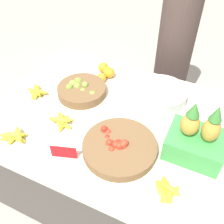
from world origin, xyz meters
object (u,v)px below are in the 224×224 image
at_px(price_sign, 64,152).
at_px(vendor_person, 174,50).
at_px(metal_bowl, 161,95).
at_px(produce_crate, 196,140).
at_px(tomato_basket, 120,147).
at_px(lime_bowl, 82,90).

relative_size(price_sign, vendor_person, 0.09).
distance_m(metal_bowl, produce_crate, 0.48).
bearing_deg(price_sign, produce_crate, 9.75).
relative_size(price_sign, produce_crate, 0.37).
relative_size(metal_bowl, price_sign, 2.46).
distance_m(produce_crate, vendor_person, 1.12).
distance_m(metal_bowl, vendor_person, 0.69).
bearing_deg(tomato_basket, metal_bowl, 81.61).
relative_size(produce_crate, vendor_person, 0.24).
distance_m(tomato_basket, produce_crate, 0.42).
relative_size(lime_bowl, price_sign, 2.43).
bearing_deg(metal_bowl, vendor_person, 97.27).
height_order(price_sign, vendor_person, vendor_person).
xyz_separation_m(lime_bowl, produce_crate, (0.83, -0.19, 0.08)).
xyz_separation_m(lime_bowl, vendor_person, (0.44, 0.85, -0.02)).
distance_m(lime_bowl, vendor_person, 0.96).
relative_size(lime_bowl, metal_bowl, 0.99).
bearing_deg(lime_bowl, produce_crate, -12.84).
bearing_deg(lime_bowl, metal_bowl, 18.09).
xyz_separation_m(price_sign, produce_crate, (0.64, 0.34, 0.07)).
bearing_deg(produce_crate, metal_bowl, 130.10).
bearing_deg(metal_bowl, produce_crate, -49.90).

